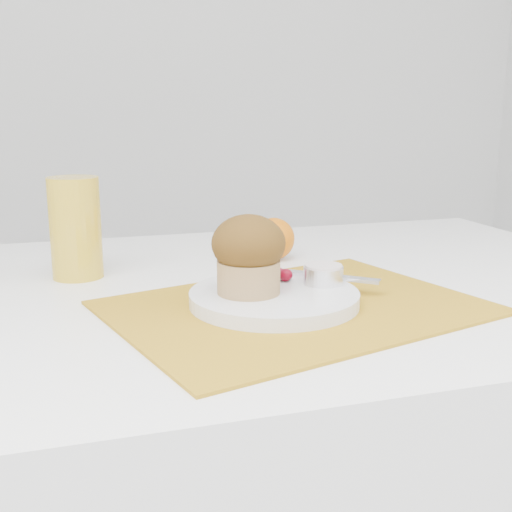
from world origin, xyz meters
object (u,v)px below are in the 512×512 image
object	(u,v)px
muffin	(249,253)
table	(265,507)
plate	(274,298)
juice_glass	(76,228)
orange	(274,239)

from	to	relation	value
muffin	table	bearing A→B (deg)	62.13
plate	juice_glass	size ratio (longest dim) A/B	1.44
table	muffin	world-z (taller)	muffin
table	orange	world-z (taller)	orange
juice_glass	muffin	world-z (taller)	juice_glass
table	juice_glass	xyz separation A→B (m)	(-0.26, 0.11, 0.45)
orange	table	bearing A→B (deg)	-112.59
table	plate	size ratio (longest dim) A/B	5.49
plate	orange	bearing A→B (deg)	71.73
table	juice_glass	size ratio (longest dim) A/B	7.90
table	juice_glass	bearing A→B (deg)	157.04
table	muffin	xyz separation A→B (m)	(-0.06, -0.11, 0.45)
orange	juice_glass	size ratio (longest dim) A/B	0.47
table	muffin	bearing A→B (deg)	-117.87
juice_glass	muffin	xyz separation A→B (m)	(0.20, -0.23, -0.00)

